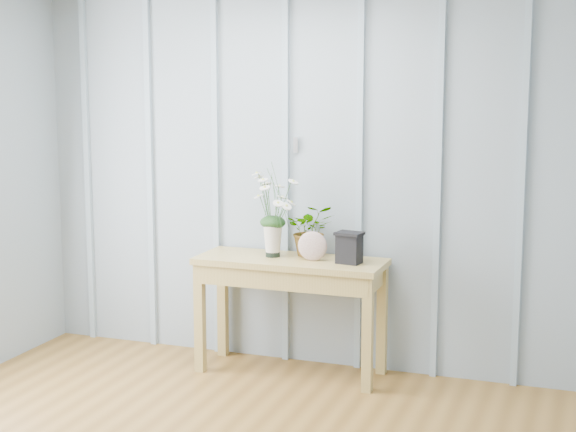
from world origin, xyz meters
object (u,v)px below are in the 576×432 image
at_px(sideboard, 291,276).
at_px(carved_box, 349,247).
at_px(felt_disc_vessel, 313,246).
at_px(daisy_vase, 273,201).

height_order(sideboard, carved_box, carved_box).
relative_size(felt_disc_vessel, carved_box, 0.95).
xyz_separation_m(sideboard, felt_disc_vessel, (0.15, -0.02, 0.21)).
height_order(sideboard, felt_disc_vessel, felt_disc_vessel).
relative_size(sideboard, carved_box, 6.12).
distance_m(sideboard, felt_disc_vessel, 0.26).
relative_size(sideboard, felt_disc_vessel, 6.42).
xyz_separation_m(felt_disc_vessel, carved_box, (0.24, 0.00, 0.01)).
xyz_separation_m(daisy_vase, felt_disc_vessel, (0.28, -0.04, -0.27)).
relative_size(daisy_vase, felt_disc_vessel, 3.07).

